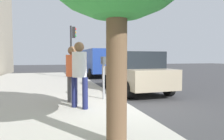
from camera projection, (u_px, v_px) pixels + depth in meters
The scene contains 8 objects.
ground_plane at pixel (131, 110), 5.78m from camera, with size 80.00×80.00×0.00m, color #38383A.
sidewalk_slab at pixel (18, 116), 4.93m from camera, with size 28.00×6.00×0.15m, color #A8A59E.
parking_meter at pixel (104, 68), 6.62m from camera, with size 0.36×0.12×1.41m.
pedestrian_at_meter at pixel (72, 70), 6.05m from camera, with size 0.50×0.37×1.71m.
pedestrian_bystander at pixel (79, 69), 5.40m from camera, with size 0.45×0.40×1.80m.
parked_sedan_near at pixel (135, 72), 8.96m from camera, with size 4.43×2.03×1.77m.
parked_van_far at pixel (98, 61), 16.43m from camera, with size 5.26×2.25×2.18m.
traffic_signal at pixel (72, 43), 14.04m from camera, with size 0.24×0.44×3.60m.
Camera 1 is at (-5.31, 2.13, 1.52)m, focal length 32.14 mm.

